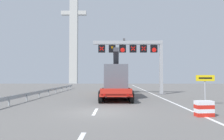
{
  "coord_description": "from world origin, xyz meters",
  "views": [
    {
      "loc": [
        1.01,
        -12.83,
        2.27
      ],
      "look_at": [
        0.78,
        10.69,
        3.11
      ],
      "focal_mm": 31.75,
      "sensor_mm": 36.0,
      "label": 1
    }
  ],
  "objects_px": {
    "heavy_haul_truck_red": "(116,79)",
    "crash_barrier_striped": "(204,109)",
    "overhead_lane_gantry": "(137,52)",
    "bridge_pylon_distant": "(74,26)",
    "exit_sign_yellow": "(205,82)"
  },
  "relations": [
    {
      "from": "overhead_lane_gantry",
      "to": "bridge_pylon_distant",
      "type": "relative_size",
      "value": 0.23
    },
    {
      "from": "heavy_haul_truck_red",
      "to": "crash_barrier_striped",
      "type": "xyz_separation_m",
      "value": [
        4.95,
        -13.04,
        -1.54
      ]
    },
    {
      "from": "heavy_haul_truck_red",
      "to": "overhead_lane_gantry",
      "type": "bearing_deg",
      "value": 29.07
    },
    {
      "from": "overhead_lane_gantry",
      "to": "heavy_haul_truck_red",
      "type": "distance_m",
      "value": 4.83
    },
    {
      "from": "heavy_haul_truck_red",
      "to": "exit_sign_yellow",
      "type": "distance_m",
      "value": 11.16
    },
    {
      "from": "crash_barrier_striped",
      "to": "heavy_haul_truck_red",
      "type": "bearing_deg",
      "value": 110.78
    },
    {
      "from": "heavy_haul_truck_red",
      "to": "bridge_pylon_distant",
      "type": "height_order",
      "value": "bridge_pylon_distant"
    },
    {
      "from": "overhead_lane_gantry",
      "to": "heavy_haul_truck_red",
      "type": "relative_size",
      "value": 0.67
    },
    {
      "from": "bridge_pylon_distant",
      "to": "crash_barrier_striped",
      "type": "bearing_deg",
      "value": -71.56
    },
    {
      "from": "overhead_lane_gantry",
      "to": "crash_barrier_striped",
      "type": "height_order",
      "value": "overhead_lane_gantry"
    },
    {
      "from": "heavy_haul_truck_red",
      "to": "crash_barrier_striped",
      "type": "height_order",
      "value": "heavy_haul_truck_red"
    },
    {
      "from": "crash_barrier_striped",
      "to": "bridge_pylon_distant",
      "type": "height_order",
      "value": "bridge_pylon_distant"
    },
    {
      "from": "overhead_lane_gantry",
      "to": "crash_barrier_striped",
      "type": "xyz_separation_m",
      "value": [
        2.18,
        -14.57,
        -5.19
      ]
    },
    {
      "from": "heavy_haul_truck_red",
      "to": "bridge_pylon_distant",
      "type": "relative_size",
      "value": 0.34
    },
    {
      "from": "crash_barrier_striped",
      "to": "overhead_lane_gantry",
      "type": "bearing_deg",
      "value": 98.51
    }
  ]
}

